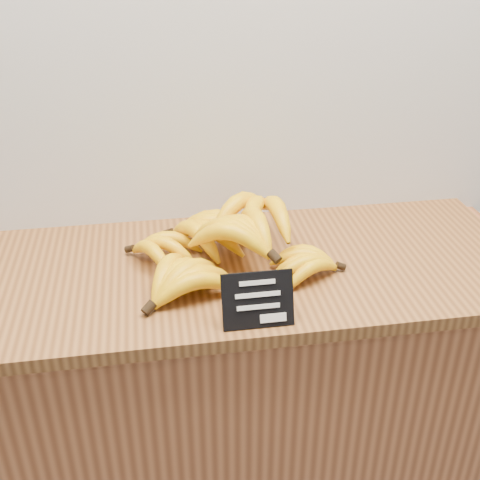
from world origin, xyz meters
name	(u,v)px	position (x,y,z in m)	size (l,w,h in m)	color
counter	(237,417)	(-0.01, 2.75, 0.45)	(1.43, 0.50, 0.90)	#A45F35
counter_top	(237,269)	(-0.01, 2.75, 0.92)	(1.32, 0.54, 0.03)	brown
chalkboard_sign	(258,300)	(0.00, 2.53, 0.98)	(0.14, 0.01, 0.11)	black
banana_pile	(226,241)	(-0.03, 2.76, 0.99)	(0.48, 0.40, 0.13)	#F2BB09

